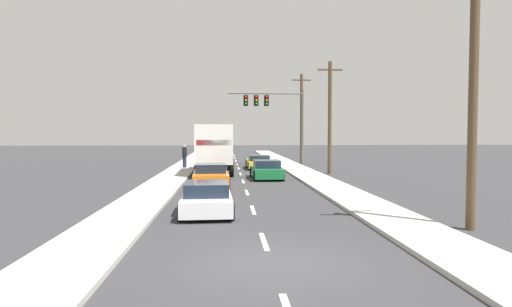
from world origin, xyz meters
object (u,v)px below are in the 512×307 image
Objects in this scene: pedestrian_near_corner at (185,156)px; car_green at (266,170)px; utility_pole_far at (301,118)px; traffic_signal_mast at (269,107)px; car_orange at (211,177)px; car_white at (207,199)px; box_truck at (214,146)px; utility_pole_mid at (330,116)px; car_yellow at (258,162)px; utility_pole_near at (473,95)px.

car_green is at bearing -52.35° from pedestrian_near_corner.
car_green is 0.47× the size of utility_pole_far.
traffic_signal_mast is at bearing -145.46° from utility_pole_far.
pedestrian_near_corner is at bearing -154.25° from traffic_signal_mast.
car_white is at bearing -89.05° from car_orange.
pedestrian_near_corner is (-10.76, -5.89, -3.41)m from utility_pole_far.
traffic_signal_mast reaches higher than car_white.
box_truck is 1.20× the size of traffic_signal_mast.
car_green is at bearing 50.49° from car_orange.
pedestrian_near_corner is (-10.99, 4.86, -3.14)m from utility_pole_mid.
pedestrian_near_corner is (-7.35, -3.54, -4.32)m from traffic_signal_mast.
utility_pole_mid reaches higher than traffic_signal_mast.
traffic_signal_mast reaches higher than car_orange.
traffic_signal_mast is at bearing 70.12° from car_yellow.
car_green is at bearing -44.57° from box_truck.
box_truck is at bearing 113.93° from utility_pole_near.
utility_pole_far is 12.73m from pedestrian_near_corner.
car_orange is at bearing -139.20° from utility_pole_mid.
utility_pole_mid reaches higher than box_truck.
traffic_signal_mast is (4.78, 7.96, 3.36)m from box_truck.
utility_pole_near is (4.93, -15.57, 3.63)m from car_green.
car_yellow is 6.18m from pedestrian_near_corner.
car_green is 16.73m from utility_pole_near.
box_truck reaches higher than pedestrian_near_corner.
box_truck is 0.97× the size of utility_pole_far.
traffic_signal_mast is 0.85× the size of utility_pole_mid.
car_green is 2.20× the size of pedestrian_near_corner.
traffic_signal_mast is at bearing 83.66° from car_green.
car_yellow is 2.38× the size of pedestrian_near_corner.
utility_pole_near is at bearing -72.42° from car_green.
utility_pole_near reaches higher than traffic_signal_mast.
utility_pole_mid is (8.42, 7.27, 3.64)m from car_orange.
car_white is 20.15m from pedestrian_near_corner.
car_orange is 1.08× the size of car_green.
box_truck is at bearing -127.65° from car_yellow.
box_truck reaches higher than car_green.
traffic_signal_mast is at bearing 97.73° from utility_pole_near.
car_yellow is at bearing 101.59° from utility_pole_near.
car_yellow is at bearing 73.85° from car_orange.
pedestrian_near_corner is at bearing 101.95° from car_orange.
utility_pole_far is (8.20, 10.31, 2.45)m from box_truck.
utility_pole_far is at bearing 65.56° from car_orange.
car_green is at bearing -96.34° from traffic_signal_mast.
box_truck is 5.15m from car_green.
car_yellow is at bearing -129.19° from utility_pole_far.
utility_pole_far is (-0.25, 29.34, 0.30)m from utility_pole_near.
utility_pole_mid reaches higher than car_white.
car_orange is (0.01, -7.72, -1.45)m from box_truck.
car_green is at bearing -108.78° from utility_pole_far.
car_yellow is 1.08× the size of car_green.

